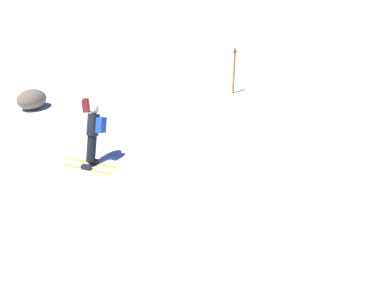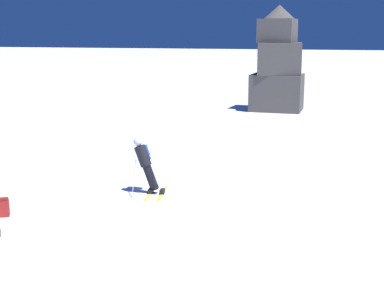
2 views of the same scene
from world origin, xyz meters
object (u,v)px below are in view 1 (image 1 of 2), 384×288
skier (93,132)px  trail_marker (234,69)px  spare_backpack (86,106)px  exposed_boulder_0 (32,99)px

skier → trail_marker: size_ratio=0.88×
skier → trail_marker: trail_marker is taller
spare_backpack → exposed_boulder_0: size_ratio=0.43×
trail_marker → skier: bearing=-7.5°
spare_backpack → exposed_boulder_0: 2.25m
spare_backpack → trail_marker: size_ratio=0.25×
exposed_boulder_0 → skier: bearing=68.9°
spare_backpack → skier: bearing=-162.9°
skier → exposed_boulder_0: skier is taller
spare_backpack → exposed_boulder_0: exposed_boulder_0 is taller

